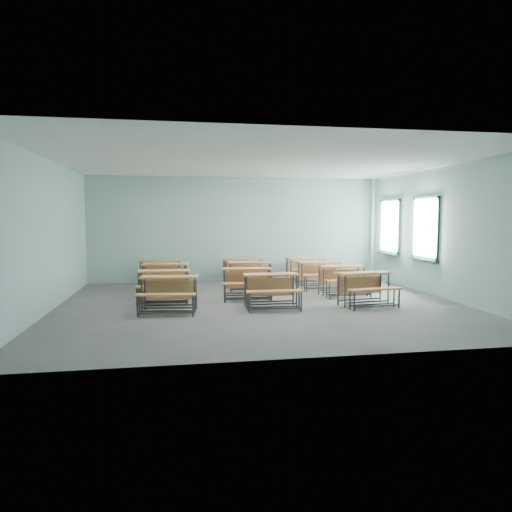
{
  "coord_description": "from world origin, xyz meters",
  "views": [
    {
      "loc": [
        -1.84,
        -10.05,
        1.98
      ],
      "look_at": [
        0.1,
        1.2,
        1.0
      ],
      "focal_mm": 32.0,
      "sensor_mm": 36.0,
      "label": 1
    }
  ],
  "objects_px": {
    "desk_unit_r0c1": "(272,285)",
    "desk_unit_r2c2": "(320,271)",
    "desk_unit_r0c0": "(169,288)",
    "desk_unit_r3c0": "(160,269)",
    "desk_unit_r1c1": "(247,278)",
    "desk_unit_r3c1": "(244,267)",
    "desk_unit_r1c0": "(164,281)",
    "desk_unit_r1c2": "(343,276)",
    "desk_unit_r3c2": "(307,266)",
    "desk_unit_r2c1": "(251,271)",
    "desk_unit_r2c0": "(165,273)",
    "desk_unit_r0c2": "(366,284)"
  },
  "relations": [
    {
      "from": "desk_unit_r0c1",
      "to": "desk_unit_r2c2",
      "type": "relative_size",
      "value": 0.99
    },
    {
      "from": "desk_unit_r1c1",
      "to": "desk_unit_r3c1",
      "type": "distance_m",
      "value": 2.57
    },
    {
      "from": "desk_unit_r0c0",
      "to": "desk_unit_r2c2",
      "type": "relative_size",
      "value": 1.06
    },
    {
      "from": "desk_unit_r1c0",
      "to": "desk_unit_r2c1",
      "type": "bearing_deg",
      "value": 37.76
    },
    {
      "from": "desk_unit_r3c1",
      "to": "desk_unit_r3c2",
      "type": "xyz_separation_m",
      "value": [
        1.96,
        0.0,
        0.0
      ]
    },
    {
      "from": "desk_unit_r2c0",
      "to": "desk_unit_r2c1",
      "type": "relative_size",
      "value": 1.0
    },
    {
      "from": "desk_unit_r1c2",
      "to": "desk_unit_r2c0",
      "type": "xyz_separation_m",
      "value": [
        -4.47,
        1.28,
        0.0
      ]
    },
    {
      "from": "desk_unit_r2c1",
      "to": "desk_unit_r2c2",
      "type": "distance_m",
      "value": 1.93
    },
    {
      "from": "desk_unit_r2c1",
      "to": "desk_unit_r3c2",
      "type": "xyz_separation_m",
      "value": [
        1.93,
        1.14,
        0.0
      ]
    },
    {
      "from": "desk_unit_r0c0",
      "to": "desk_unit_r1c2",
      "type": "relative_size",
      "value": 1.04
    },
    {
      "from": "desk_unit_r2c0",
      "to": "desk_unit_r3c0",
      "type": "height_order",
      "value": "same"
    },
    {
      "from": "desk_unit_r3c0",
      "to": "desk_unit_r2c1",
      "type": "bearing_deg",
      "value": -18.65
    },
    {
      "from": "desk_unit_r2c0",
      "to": "desk_unit_r2c2",
      "type": "bearing_deg",
      "value": 4.23
    },
    {
      "from": "desk_unit_r1c1",
      "to": "desk_unit_r1c2",
      "type": "distance_m",
      "value": 2.47
    },
    {
      "from": "desk_unit_r3c2",
      "to": "desk_unit_r1c1",
      "type": "bearing_deg",
      "value": -138.51
    },
    {
      "from": "desk_unit_r0c1",
      "to": "desk_unit_r1c0",
      "type": "xyz_separation_m",
      "value": [
        -2.33,
        1.08,
        0.0
      ]
    },
    {
      "from": "desk_unit_r2c0",
      "to": "desk_unit_r2c2",
      "type": "distance_m",
      "value": 4.23
    },
    {
      "from": "desk_unit_r0c0",
      "to": "desk_unit_r1c0",
      "type": "height_order",
      "value": "same"
    },
    {
      "from": "desk_unit_r0c0",
      "to": "desk_unit_r0c1",
      "type": "relative_size",
      "value": 1.07
    },
    {
      "from": "desk_unit_r0c1",
      "to": "desk_unit_r2c2",
      "type": "distance_m",
      "value": 3.07
    },
    {
      "from": "desk_unit_r0c1",
      "to": "desk_unit_r3c2",
      "type": "xyz_separation_m",
      "value": [
        1.88,
        3.75,
        0.0
      ]
    },
    {
      "from": "desk_unit_r0c2",
      "to": "desk_unit_r3c0",
      "type": "distance_m",
      "value": 5.97
    },
    {
      "from": "desk_unit_r1c1",
      "to": "desk_unit_r0c0",
      "type": "bearing_deg",
      "value": -141.33
    },
    {
      "from": "desk_unit_r2c2",
      "to": "desk_unit_r3c1",
      "type": "xyz_separation_m",
      "value": [
        -1.95,
        1.33,
        0.0
      ]
    },
    {
      "from": "desk_unit_r0c1",
      "to": "desk_unit_r1c1",
      "type": "height_order",
      "value": "same"
    },
    {
      "from": "desk_unit_r0c0",
      "to": "desk_unit_r0c2",
      "type": "relative_size",
      "value": 1.0
    },
    {
      "from": "desk_unit_r0c1",
      "to": "desk_unit_r3c2",
      "type": "relative_size",
      "value": 0.94
    },
    {
      "from": "desk_unit_r2c1",
      "to": "desk_unit_r2c2",
      "type": "xyz_separation_m",
      "value": [
        1.92,
        -0.19,
        0.0
      ]
    },
    {
      "from": "desk_unit_r0c0",
      "to": "desk_unit_r3c0",
      "type": "distance_m",
      "value": 3.73
    },
    {
      "from": "desk_unit_r2c1",
      "to": "desk_unit_r3c0",
      "type": "relative_size",
      "value": 1.02
    },
    {
      "from": "desk_unit_r1c0",
      "to": "desk_unit_r2c2",
      "type": "bearing_deg",
      "value": 21.67
    },
    {
      "from": "desk_unit_r0c0",
      "to": "desk_unit_r3c0",
      "type": "bearing_deg",
      "value": 102.32
    },
    {
      "from": "desk_unit_r0c1",
      "to": "desk_unit_r2c1",
      "type": "relative_size",
      "value": 0.94
    },
    {
      "from": "desk_unit_r3c2",
      "to": "desk_unit_r2c0",
      "type": "bearing_deg",
      "value": -171.78
    },
    {
      "from": "desk_unit_r0c0",
      "to": "desk_unit_r3c0",
      "type": "relative_size",
      "value": 1.03
    },
    {
      "from": "desk_unit_r2c0",
      "to": "desk_unit_r3c2",
      "type": "bearing_deg",
      "value": 21.78
    },
    {
      "from": "desk_unit_r0c1",
      "to": "desk_unit_r2c2",
      "type": "height_order",
      "value": "same"
    },
    {
      "from": "desk_unit_r1c0",
      "to": "desk_unit_r1c2",
      "type": "distance_m",
      "value": 4.45
    },
    {
      "from": "desk_unit_r2c1",
      "to": "desk_unit_r3c0",
      "type": "distance_m",
      "value": 2.68
    },
    {
      "from": "desk_unit_r1c2",
      "to": "desk_unit_r3c2",
      "type": "xyz_separation_m",
      "value": [
        -0.23,
        2.45,
        0.0
      ]
    },
    {
      "from": "desk_unit_r2c0",
      "to": "desk_unit_r3c1",
      "type": "relative_size",
      "value": 1.02
    },
    {
      "from": "desk_unit_r0c1",
      "to": "desk_unit_r3c2",
      "type": "height_order",
      "value": "same"
    },
    {
      "from": "desk_unit_r2c0",
      "to": "desk_unit_r1c2",
      "type": "bearing_deg",
      "value": -9.66
    },
    {
      "from": "desk_unit_r1c1",
      "to": "desk_unit_r3c0",
      "type": "height_order",
      "value": "same"
    },
    {
      "from": "desk_unit_r1c1",
      "to": "desk_unit_r2c2",
      "type": "height_order",
      "value": "same"
    },
    {
      "from": "desk_unit_r3c1",
      "to": "desk_unit_r2c2",
      "type": "bearing_deg",
      "value": -38.43
    },
    {
      "from": "desk_unit_r1c2",
      "to": "desk_unit_r3c0",
      "type": "relative_size",
      "value": 0.98
    },
    {
      "from": "desk_unit_r0c2",
      "to": "desk_unit_r2c0",
      "type": "relative_size",
      "value": 1.01
    },
    {
      "from": "desk_unit_r3c2",
      "to": "desk_unit_r3c0",
      "type": "bearing_deg",
      "value": 173.85
    },
    {
      "from": "desk_unit_r0c0",
      "to": "desk_unit_r1c0",
      "type": "relative_size",
      "value": 1.03
    }
  ]
}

